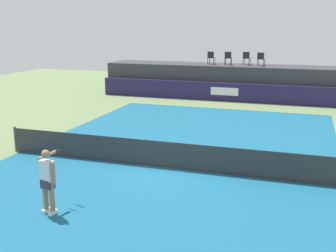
{
  "coord_description": "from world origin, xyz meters",
  "views": [
    {
      "loc": [
        4.51,
        -13.2,
        4.93
      ],
      "look_at": [
        -0.52,
        2.0,
        1.0
      ],
      "focal_mm": 44.75,
      "sensor_mm": 36.0,
      "label": 1
    }
  ],
  "objects_px": {
    "tennis_player": "(48,179)",
    "net_post_near": "(15,139)",
    "spectator_chair_far_left": "(211,57)",
    "spectator_chair_left": "(228,58)",
    "spectator_chair_center": "(247,58)",
    "spectator_chair_right": "(261,58)"
  },
  "relations": [
    {
      "from": "spectator_chair_center",
      "to": "spectator_chair_right",
      "type": "distance_m",
      "value": 1.05
    },
    {
      "from": "spectator_chair_left",
      "to": "net_post_near",
      "type": "xyz_separation_m",
      "value": [
        -5.61,
        -15.14,
        -2.19
      ]
    },
    {
      "from": "spectator_chair_center",
      "to": "net_post_near",
      "type": "distance_m",
      "value": 17.01
    },
    {
      "from": "spectator_chair_far_left",
      "to": "tennis_player",
      "type": "xyz_separation_m",
      "value": [
        0.0,
        -19.38,
        -1.73
      ]
    },
    {
      "from": "spectator_chair_left",
      "to": "tennis_player",
      "type": "xyz_separation_m",
      "value": [
        -1.14,
        -19.52,
        -1.73
      ]
    },
    {
      "from": "spectator_chair_left",
      "to": "net_post_near",
      "type": "distance_m",
      "value": 16.3
    },
    {
      "from": "spectator_chair_far_left",
      "to": "net_post_near",
      "type": "relative_size",
      "value": 0.89
    },
    {
      "from": "net_post_near",
      "to": "spectator_chair_center",
      "type": "bearing_deg",
      "value": 66.21
    },
    {
      "from": "spectator_chair_center",
      "to": "tennis_player",
      "type": "xyz_separation_m",
      "value": [
        -2.33,
        -19.82,
        -1.73
      ]
    },
    {
      "from": "spectator_chair_left",
      "to": "tennis_player",
      "type": "distance_m",
      "value": 19.63
    },
    {
      "from": "spectator_chair_right",
      "to": "net_post_near",
      "type": "distance_m",
      "value": 17.13
    },
    {
      "from": "tennis_player",
      "to": "net_post_near",
      "type": "bearing_deg",
      "value": 135.6
    },
    {
      "from": "spectator_chair_far_left",
      "to": "spectator_chair_right",
      "type": "distance_m",
      "value": 3.32
    },
    {
      "from": "spectator_chair_center",
      "to": "tennis_player",
      "type": "bearing_deg",
      "value": -96.7
    },
    {
      "from": "spectator_chair_left",
      "to": "spectator_chair_right",
      "type": "height_order",
      "value": "same"
    },
    {
      "from": "spectator_chair_far_left",
      "to": "spectator_chair_center",
      "type": "distance_m",
      "value": 2.37
    },
    {
      "from": "spectator_chair_far_left",
      "to": "tennis_player",
      "type": "height_order",
      "value": "spectator_chair_far_left"
    },
    {
      "from": "spectator_chair_far_left",
      "to": "spectator_chair_right",
      "type": "height_order",
      "value": "same"
    },
    {
      "from": "spectator_chair_left",
      "to": "net_post_near",
      "type": "relative_size",
      "value": 0.89
    },
    {
      "from": "spectator_chair_far_left",
      "to": "net_post_near",
      "type": "xyz_separation_m",
      "value": [
        -4.48,
        -15.0,
        -2.19
      ]
    },
    {
      "from": "net_post_near",
      "to": "spectator_chair_left",
      "type": "bearing_deg",
      "value": 69.66
    },
    {
      "from": "spectator_chair_far_left",
      "to": "spectator_chair_left",
      "type": "relative_size",
      "value": 1.0
    }
  ]
}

